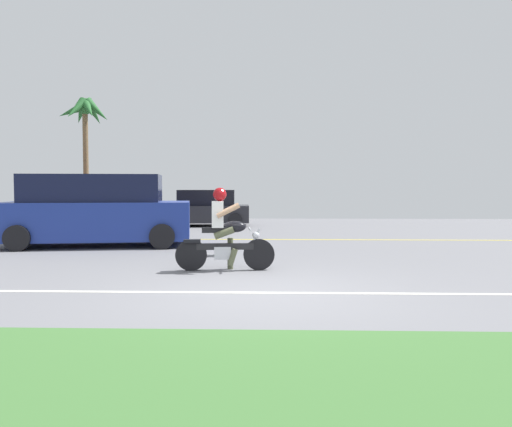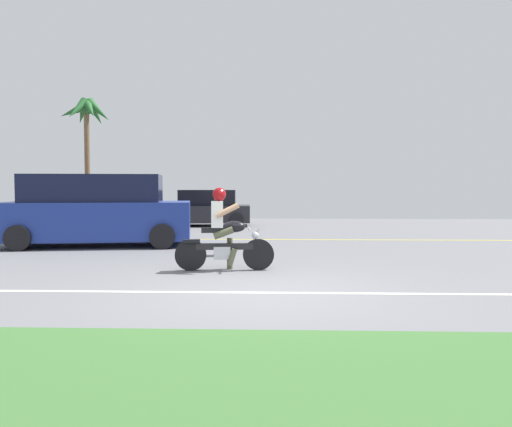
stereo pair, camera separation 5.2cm
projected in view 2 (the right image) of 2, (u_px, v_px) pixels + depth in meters
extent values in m
cube|color=slate|center=(264.00, 264.00, 10.56)|extent=(56.00, 30.00, 0.04)
cube|color=#3D6B33|center=(244.00, 412.00, 3.47)|extent=(56.00, 3.80, 0.06)
cube|color=silver|center=(260.00, 293.00, 7.53)|extent=(50.40, 0.12, 0.01)
cube|color=yellow|center=(268.00, 239.00, 15.23)|extent=(50.40, 0.12, 0.01)
cylinder|color=black|center=(258.00, 254.00, 9.61)|extent=(0.59, 0.14, 0.58)
cylinder|color=black|center=(191.00, 255.00, 9.53)|extent=(0.59, 0.14, 0.58)
cylinder|color=#B7BAC1|center=(253.00, 242.00, 9.59)|extent=(0.27, 0.07, 0.51)
cube|color=black|center=(225.00, 246.00, 9.57)|extent=(1.07, 0.20, 0.12)
cube|color=#B7BAC1|center=(222.00, 253.00, 9.57)|extent=(0.33, 0.22, 0.23)
ellipsoid|color=black|center=(234.00, 227.00, 9.56)|extent=(0.43, 0.23, 0.21)
cube|color=black|center=(214.00, 230.00, 9.54)|extent=(0.49, 0.26, 0.10)
cube|color=black|center=(192.00, 241.00, 9.52)|extent=(0.33, 0.19, 0.06)
cylinder|color=#B7BAC1|center=(249.00, 229.00, 9.58)|extent=(0.09, 0.60, 0.04)
sphere|color=#B7BAC1|center=(255.00, 235.00, 9.59)|extent=(0.14, 0.14, 0.14)
cylinder|color=#B7BAC1|center=(210.00, 256.00, 9.67)|extent=(0.49, 0.12, 0.07)
cube|color=white|center=(217.00, 214.00, 9.53)|extent=(0.24, 0.33, 0.49)
sphere|color=maroon|center=(219.00, 194.00, 9.51)|extent=(0.25, 0.25, 0.25)
cylinder|color=#51563D|center=(224.00, 233.00, 9.45)|extent=(0.40, 0.16, 0.25)
cylinder|color=#51563D|center=(224.00, 232.00, 9.65)|extent=(0.40, 0.16, 0.25)
cylinder|color=#51563D|center=(230.00, 254.00, 9.71)|extent=(0.12, 0.12, 0.59)
cylinder|color=#51563D|center=(232.00, 257.00, 9.47)|extent=(0.21, 0.13, 0.33)
cylinder|color=tan|center=(228.00, 211.00, 9.34)|extent=(0.45, 0.13, 0.28)
cylinder|color=tan|center=(228.00, 210.00, 9.73)|extent=(0.45, 0.13, 0.28)
cube|color=navy|center=(98.00, 221.00, 13.59)|extent=(5.05, 2.60, 0.99)
cube|color=black|center=(94.00, 188.00, 13.53)|extent=(3.68, 2.13, 0.72)
cylinder|color=black|center=(18.00, 238.00, 12.47)|extent=(0.67, 0.31, 0.64)
cylinder|color=black|center=(162.00, 236.00, 12.87)|extent=(0.67, 0.31, 0.64)
cylinder|color=black|center=(41.00, 231.00, 14.34)|extent=(0.67, 0.31, 0.64)
cylinder|color=black|center=(167.00, 230.00, 14.74)|extent=(0.67, 0.31, 0.64)
cube|color=#AD1E1E|center=(83.00, 213.00, 21.56)|extent=(4.46, 1.81, 0.66)
cube|color=#351116|center=(77.00, 198.00, 21.53)|extent=(2.60, 1.52, 0.61)
cylinder|color=black|center=(37.00, 219.00, 20.75)|extent=(0.57, 0.20, 0.56)
cylinder|color=black|center=(115.00, 219.00, 20.73)|extent=(0.57, 0.20, 0.56)
cylinder|color=black|center=(54.00, 216.00, 22.42)|extent=(0.57, 0.20, 0.56)
cylinder|color=black|center=(126.00, 216.00, 22.40)|extent=(0.57, 0.20, 0.56)
cube|color=#232328|center=(202.00, 214.00, 20.71)|extent=(3.96, 2.03, 0.67)
cube|color=black|center=(208.00, 198.00, 20.68)|extent=(2.32, 1.68, 0.62)
cylinder|color=black|center=(237.00, 217.00, 21.66)|extent=(0.57, 0.21, 0.56)
cylinder|color=black|center=(171.00, 218.00, 21.59)|extent=(0.57, 0.21, 0.56)
cylinder|color=black|center=(236.00, 220.00, 19.85)|extent=(0.57, 0.21, 0.56)
cylinder|color=black|center=(164.00, 220.00, 19.79)|extent=(0.57, 0.21, 0.56)
cylinder|color=brown|center=(87.00, 165.00, 23.86)|extent=(0.25, 0.25, 5.24)
sphere|color=#235B28|center=(86.00, 108.00, 23.73)|extent=(0.64, 0.64, 0.64)
cone|color=#235B28|center=(99.00, 111.00, 23.66)|extent=(1.34, 0.59, 1.23)
cone|color=#235B28|center=(95.00, 113.00, 24.28)|extent=(0.89, 1.34, 1.29)
cone|color=#235B28|center=(83.00, 113.00, 24.22)|extent=(1.16, 1.32, 1.24)
cone|color=#235B28|center=(74.00, 111.00, 23.74)|extent=(1.42, 0.52, 0.93)
cone|color=#235B28|center=(77.00, 109.00, 23.19)|extent=(0.93, 1.41, 1.19)
cone|color=#235B28|center=(90.00, 109.00, 23.25)|extent=(1.19, 1.38, 1.13)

